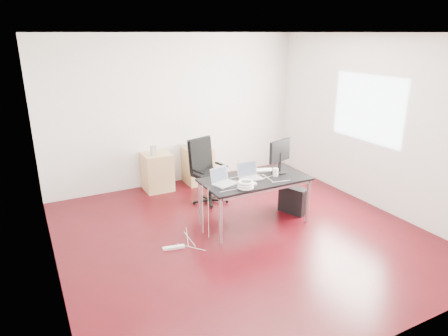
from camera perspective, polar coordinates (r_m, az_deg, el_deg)
name	(u,v)px	position (r m, az deg, el deg)	size (l,w,h in m)	color
room_shell	(245,141)	(5.44, 3.00, 3.92)	(5.00, 5.00, 5.00)	#38060C
desk	(255,182)	(5.99, 4.42, -1.99)	(1.60, 0.80, 0.73)	black
office_chair	(206,168)	(6.84, -2.55, 0.07)	(0.59, 0.61, 1.08)	black
filing_cabinet_left	(157,172)	(7.50, -9.51, -0.53)	(0.50, 0.50, 0.70)	tan
filing_cabinet_right	(198,165)	(7.77, -3.74, 0.39)	(0.50, 0.50, 0.70)	tan
pc_tower	(293,200)	(6.60, 9.85, -4.49)	(0.20, 0.45, 0.44)	black
wastebasket	(168,180)	(7.64, -8.05, -1.74)	(0.24, 0.24, 0.28)	black
power_strip	(174,247)	(5.59, -7.19, -11.20)	(0.30, 0.06, 0.04)	white
laptop_left	(223,180)	(5.74, -0.14, -1.75)	(0.39, 0.34, 0.23)	silver
laptop_right	(250,175)	(5.97, 3.70, -0.94)	(0.33, 0.26, 0.23)	silver
monitor	(280,154)	(6.22, 7.97, 1.94)	(0.44, 0.26, 0.51)	black
keyboard	(259,170)	(6.30, 5.01, -0.34)	(0.44, 0.14, 0.02)	white
cup_white	(276,172)	(6.10, 7.38, -0.60)	(0.08, 0.08, 0.12)	white
cup_brown	(275,171)	(6.18, 7.26, -0.42)	(0.08, 0.08, 0.10)	#543C1D
cable_coil	(246,185)	(5.58, 3.10, -2.40)	(0.24, 0.24, 0.11)	white
power_adapter	(254,184)	(5.73, 4.29, -2.26)	(0.07, 0.07, 0.03)	white
speaker	(153,150)	(7.29, -10.05, 2.53)	(0.09, 0.08, 0.18)	#9E9E9E
navy_garment	(197,146)	(7.64, -3.93, 3.17)	(0.30, 0.24, 0.09)	black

